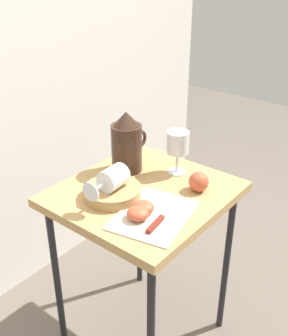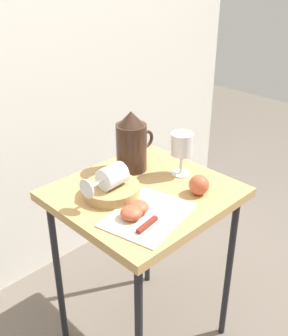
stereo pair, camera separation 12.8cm
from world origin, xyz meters
The scene contains 12 objects.
ground_plane centered at (0.00, 0.00, 0.00)m, with size 6.00×6.00×0.00m, color #665B51.
curtain_drape centered at (0.00, 0.63, 1.10)m, with size 2.40×0.03×2.20m, color silver.
table centered at (0.00, 0.00, 0.60)m, with size 0.53×0.50×0.66m.
linen_napkin centered at (-0.09, -0.11, 0.66)m, with size 0.25×0.19×0.00m, color beige.
basket_tray centered at (-0.09, 0.05, 0.68)m, with size 0.18×0.18×0.04m, color tan.
pitcher centered at (0.07, 0.13, 0.75)m, with size 0.16×0.11×0.21m.
wine_glass_upright centered at (0.16, -0.01, 0.77)m, with size 0.08×0.08×0.15m.
wine_glass_tipped_near centered at (-0.10, 0.04, 0.73)m, with size 0.15×0.08×0.07m.
apple_half_left centered at (-0.14, -0.09, 0.68)m, with size 0.06×0.06×0.04m, color #C15133.
apple_half_right centered at (-0.11, -0.08, 0.68)m, with size 0.06×0.06×0.04m, color #C15133.
apple_whole centered at (0.11, -0.14, 0.69)m, with size 0.06×0.06×0.06m, color #C15133.
knife centered at (-0.10, -0.15, 0.67)m, with size 0.21×0.05×0.01m.
Camera 2 is at (-0.80, -0.81, 1.34)m, focal length 44.01 mm.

